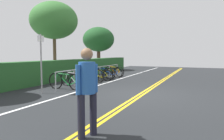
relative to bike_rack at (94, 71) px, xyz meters
The scene contains 18 objects.
ground_plane 4.45m from the bike_rack, 126.62° to the right, with size 35.38×13.04×0.05m, color #232628.
centre_line_yellow_inner 4.51m from the bike_rack, 126.01° to the right, with size 31.84×0.10×0.00m, color gold.
centre_line_yellow_outer 4.38m from the bike_rack, 127.25° to the right, with size 31.84×0.10×0.00m, color gold.
bike_lane_stripe_white 2.85m from the bike_rack, 160.66° to the right, with size 31.84×0.12×0.00m, color white.
bike_rack is the anchor object (origin of this frame).
bicycle_0 2.91m from the bike_rack, behind, with size 0.46×1.86×0.79m.
bicycle_1 2.11m from the bike_rack, behind, with size 0.53×1.78×0.76m.
bicycle_2 1.22m from the bike_rack, behind, with size 0.59×1.61×0.68m.
bicycle_3 0.47m from the bike_rack, behind, with size 0.46×1.74×0.78m.
bicycle_4 0.50m from the bike_rack, ahead, with size 0.58×1.71×0.70m.
bicycle_5 1.35m from the bike_rack, ahead, with size 0.46×1.82×0.75m.
bicycle_6 2.09m from the bike_rack, ahead, with size 0.61×1.68×0.70m.
bicycle_7 2.85m from the bike_rack, ahead, with size 0.65×1.71×0.77m.
pedestrian 7.99m from the bike_rack, 152.16° to the right, with size 0.46×0.32×1.70m.
sign_post_near 4.14m from the bike_rack, behind, with size 0.36×0.06×2.36m.
hedge_backdrop 2.65m from the bike_rack, 55.53° to the left, with size 15.84×0.83×1.20m, color #235626.
tree_mid 4.41m from the bike_rack, 83.27° to the left, with size 3.02×3.02×4.90m.
tree_far_right 8.75m from the bike_rack, 26.00° to the left, with size 3.06×3.06×4.16m.
Camera 1 is at (-7.77, -2.19, 1.59)m, focal length 33.16 mm.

